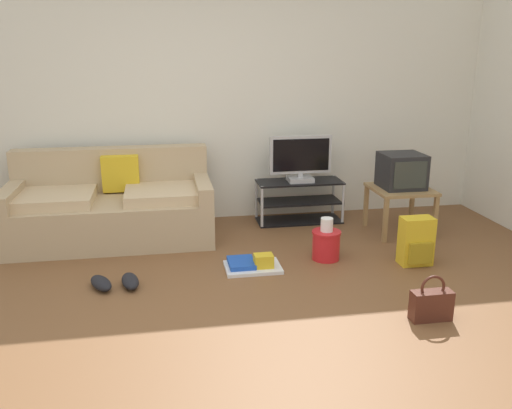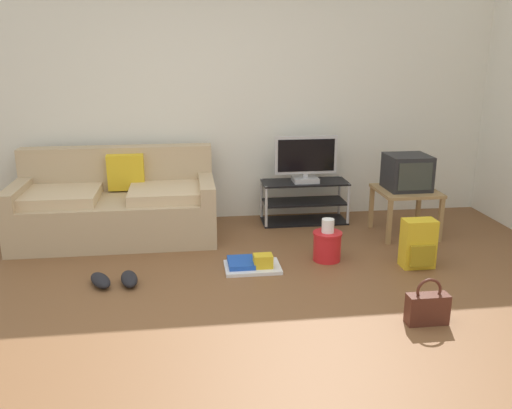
# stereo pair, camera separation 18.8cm
# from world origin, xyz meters

# --- Properties ---
(ground_plane) EXTENTS (9.00, 9.80, 0.02)m
(ground_plane) POSITION_xyz_m (0.00, 0.00, -0.01)
(ground_plane) COLOR brown
(wall_back) EXTENTS (9.00, 0.10, 2.70)m
(wall_back) POSITION_xyz_m (0.00, 2.45, 1.35)
(wall_back) COLOR silver
(wall_back) RESTS_ON ground_plane
(couch) EXTENTS (1.91, 0.91, 0.85)m
(couch) POSITION_xyz_m (-1.02, 1.88, 0.32)
(couch) COLOR tan
(couch) RESTS_ON ground_plane
(tv_stand) EXTENTS (0.91, 0.37, 0.45)m
(tv_stand) POSITION_xyz_m (0.91, 2.11, 0.22)
(tv_stand) COLOR black
(tv_stand) RESTS_ON ground_plane
(flat_tv) EXTENTS (0.66, 0.22, 0.49)m
(flat_tv) POSITION_xyz_m (0.91, 2.09, 0.69)
(flat_tv) COLOR #B2B2B7
(flat_tv) RESTS_ON tv_stand
(side_table) EXTENTS (0.57, 0.57, 0.47)m
(side_table) POSITION_xyz_m (1.82, 1.58, 0.40)
(side_table) COLOR #9E7A4C
(side_table) RESTS_ON ground_plane
(crt_tv) EXTENTS (0.41, 0.40, 0.34)m
(crt_tv) POSITION_xyz_m (1.82, 1.59, 0.64)
(crt_tv) COLOR #232326
(crt_tv) RESTS_ON side_table
(backpack) EXTENTS (0.28, 0.24, 0.42)m
(backpack) POSITION_xyz_m (1.61, 0.75, 0.21)
(backpack) COLOR gold
(backpack) RESTS_ON ground_plane
(handbag) EXTENTS (0.29, 0.11, 0.33)m
(handbag) POSITION_xyz_m (1.26, -0.21, 0.12)
(handbag) COLOR #4C2319
(handbag) RESTS_ON ground_plane
(cleaning_bucket) EXTENTS (0.26, 0.26, 0.38)m
(cleaning_bucket) POSITION_xyz_m (0.88, 1.00, 0.16)
(cleaning_bucket) COLOR red
(cleaning_bucket) RESTS_ON ground_plane
(sneakers_pair) EXTENTS (0.43, 0.32, 0.09)m
(sneakers_pair) POSITION_xyz_m (-0.92, 0.71, 0.05)
(sneakers_pair) COLOR black
(sneakers_pair) RESTS_ON ground_plane
(floor_tray) EXTENTS (0.47, 0.34, 0.14)m
(floor_tray) POSITION_xyz_m (0.20, 0.88, 0.04)
(floor_tray) COLOR silver
(floor_tray) RESTS_ON ground_plane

